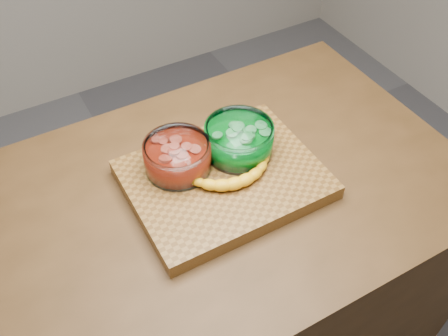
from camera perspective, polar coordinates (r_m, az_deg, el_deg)
counter at (r=1.58m, az=0.00°, el=-12.87°), size 1.20×0.80×0.90m
cutting_board at (r=1.20m, az=0.00°, el=-1.32°), size 0.45×0.35×0.04m
bowl_red at (r=1.18m, az=-5.33°, el=1.28°), size 0.16×0.16×0.07m
bowl_green at (r=1.21m, az=1.72°, el=3.24°), size 0.17×0.17×0.08m
banana at (r=1.17m, az=0.80°, el=-0.50°), size 0.24×0.13×0.03m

